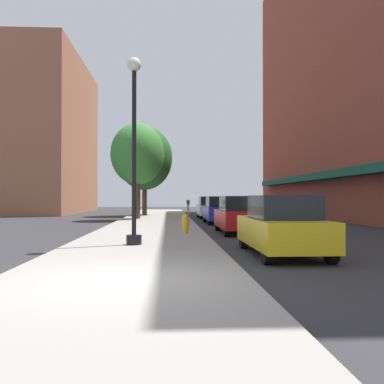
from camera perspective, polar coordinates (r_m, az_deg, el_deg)
name	(u,v)px	position (r m, az deg, el deg)	size (l,w,h in m)	color
ground_plane	(220,224)	(25.93, 3.83, -4.25)	(90.00, 90.00, 0.00)	#2D2D30
sidewalk_slab	(155,222)	(26.75, -5.00, -4.01)	(4.80, 50.00, 0.12)	gray
building_right_brick	(366,48)	(34.59, 22.22, 17.45)	(6.80, 40.00, 24.75)	brown
building_far_background	(54,137)	(46.65, -18.00, 7.00)	(6.80, 18.00, 15.68)	#9E6047
lamppost	(134,147)	(13.60, -7.75, 6.04)	(0.48, 0.48, 5.90)	black
fire_hydrant	(185,223)	(17.71, -0.91, -4.22)	(0.33, 0.26, 0.79)	gold
parking_meter_near	(189,208)	(25.40, -0.46, -2.18)	(0.14, 0.09, 1.31)	slate
parking_meter_far	(188,208)	(26.73, -0.59, -2.11)	(0.14, 0.09, 1.31)	slate
tree_near	(138,154)	(29.99, -7.30, 5.04)	(3.73, 3.73, 6.65)	#4C3823
tree_mid	(145,158)	(36.50, -6.36, 4.52)	(4.71, 4.71, 7.52)	#4C3823
car_yellow	(282,226)	(12.09, 11.97, -4.48)	(1.80, 4.30, 1.66)	black
car_red	(239,215)	(19.08, 6.34, -3.09)	(1.80, 4.30, 1.66)	black
car_blue	(220,210)	(26.11, 3.77, -2.45)	(1.80, 4.30, 1.66)	black
car_white	(210,208)	(32.53, 2.39, -2.10)	(1.80, 4.30, 1.66)	black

